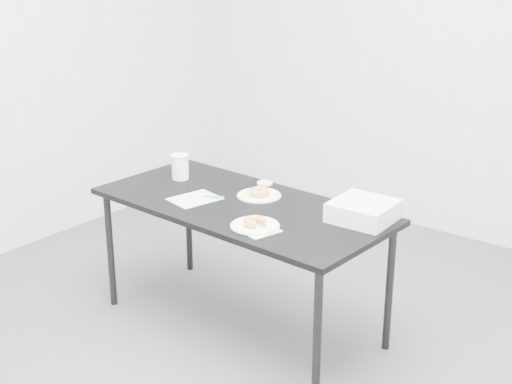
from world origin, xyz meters
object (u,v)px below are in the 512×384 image
Objects in this scene: table at (241,213)px; donut_far at (259,192)px; scorecard at (195,199)px; donut_near at (255,222)px; plate_far at (259,196)px; bakery_box at (363,211)px; coffee_cup at (180,167)px; pen at (214,197)px; plate_near at (255,226)px.

table is 14.51× the size of donut_far.
scorecard is 2.23× the size of donut_near.
scorecard is 2.24× the size of donut_far.
donut_near is 0.43m from plate_far.
scorecard is at bearing -134.49° from donut_far.
donut_far is 0.39× the size of bakery_box.
plate_far is at bearing 89.86° from table.
coffee_cup is (-0.53, -0.04, 0.05)m from donut_far.
table is 0.15m from plate_far.
table is at bearing -21.94° from pen.
table is at bearing -92.86° from plate_far.
bakery_box is (1.13, 0.09, -0.02)m from coffee_cup.
donut_near reaches higher than plate_far.
plate_near is (0.48, -0.11, 0.01)m from scorecard.
pen and plate_near have the same top height.
scorecard is at bearing -163.31° from bakery_box.
bakery_box is (0.35, 0.39, 0.04)m from plate_near.
bakery_box is at bearing 47.75° from donut_near.
table is 6.79× the size of plate_near.
scorecard is 0.50m from donut_near.
table is 0.16m from donut_far.
coffee_cup is at bearing -175.18° from plate_far.
table is 0.34m from donut_near.
plate_near is at bearing -134.26° from bakery_box.
coffee_cup is at bearing 158.49° from plate_near.
plate_near is (0.25, -0.21, 0.06)m from table.
scorecard is 0.36m from coffee_cup.
scorecard is 1.05× the size of plate_near.
plate_far is at bearing 13.60° from pen.
donut_far is (0.24, 0.24, 0.02)m from scorecard.
donut_near is 0.83m from coffee_cup.
plate_far is at bearing 125.15° from donut_near.
coffee_cup is 0.51× the size of bakery_box.
scorecard is 2.15× the size of pen.
plate_near is at bearing -54.85° from plate_far.
pen is 0.49× the size of plate_near.
table is 0.26m from scorecard.
donut_far reaches higher than plate_near.
scorecard reaches higher than table.
plate_near is 0.53m from bakery_box.
coffee_cup is (-0.77, 0.30, 0.07)m from plate_near.
coffee_cup reaches higher than pen.
pen is at bearing -169.37° from table.
coffee_cup is at bearing 172.17° from table.
donut_far is at bearing 13.60° from pen.
donut_near is 1.00× the size of donut_far.
table is at bearing 140.58° from donut_near.
donut_near is (0.00, 0.00, 0.02)m from plate_near.
table is 0.54m from coffee_cup.
donut_near is 0.77× the size of coffee_cup.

